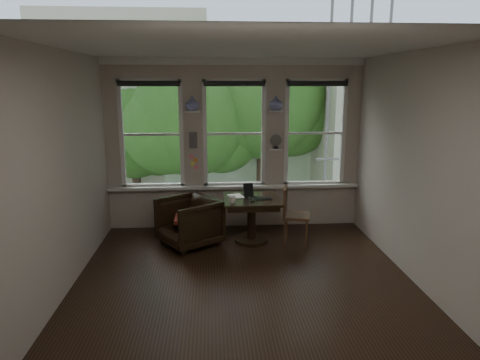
{
  "coord_description": "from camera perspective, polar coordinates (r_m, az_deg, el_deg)",
  "views": [
    {
      "loc": [
        -0.41,
        -5.33,
        2.59
      ],
      "look_at": [
        0.01,
        0.9,
        1.16
      ],
      "focal_mm": 32.0,
      "sensor_mm": 36.0,
      "label": 1
    }
  ],
  "objects": [
    {
      "name": "window_right",
      "position": [
        7.85,
        9.91,
        6.19
      ],
      "size": [
        1.1,
        0.12,
        1.9
      ],
      "primitive_type": null,
      "color": "white",
      "rests_on": "ground"
    },
    {
      "name": "desk_fan",
      "position": [
        7.62,
        4.75,
        4.84
      ],
      "size": [
        0.2,
        0.2,
        0.24
      ],
      "primitive_type": null,
      "color": "#59544F",
      "rests_on": "ground"
    },
    {
      "name": "vase_right",
      "position": [
        7.57,
        4.83,
        10.19
      ],
      "size": [
        0.24,
        0.24,
        0.25
      ],
      "primitive_type": "imported",
      "color": "silver",
      "rests_on": "shelf_right"
    },
    {
      "name": "wall_back",
      "position": [
        7.67,
        -0.77,
        4.71
      ],
      "size": [
        4.5,
        0.0,
        4.5
      ],
      "primitive_type": "plane",
      "rotation": [
        1.57,
        0.0,
        0.0
      ],
      "color": "#B8AD9D",
      "rests_on": "ground"
    },
    {
      "name": "wall_right",
      "position": [
        6.06,
        22.27,
        1.54
      ],
      "size": [
        0.0,
        4.5,
        4.5
      ],
      "primitive_type": "plane",
      "rotation": [
        1.57,
        0.0,
        -1.57
      ],
      "color": "#B8AD9D",
      "rests_on": "ground"
    },
    {
      "name": "ceiling",
      "position": [
        5.36,
        0.55,
        17.26
      ],
      "size": [
        4.5,
        4.5,
        0.0
      ],
      "primitive_type": "plane",
      "rotation": [
        3.14,
        0.0,
        0.0
      ],
      "color": "silver",
      "rests_on": "ground"
    },
    {
      "name": "drinking_glass",
      "position": [
        6.74,
        1.67,
        -2.57
      ],
      "size": [
        0.12,
        0.12,
        0.09
      ],
      "primitive_type": "imported",
      "rotation": [
        0.0,
        0.0,
        -0.05
      ],
      "color": "white",
      "rests_on": "table"
    },
    {
      "name": "cushion_red",
      "position": [
        6.96,
        -6.82,
        -5.12
      ],
      "size": [
        0.45,
        0.45,
        0.06
      ],
      "primitive_type": "cube",
      "color": "maroon",
      "rests_on": "armchair_left"
    },
    {
      "name": "table",
      "position": [
        7.08,
        1.54,
        -5.35
      ],
      "size": [
        0.9,
        0.9,
        0.75
      ],
      "primitive_type": null,
      "color": "black",
      "rests_on": "ground"
    },
    {
      "name": "armchair_left",
      "position": [
        6.98,
        -6.81,
        -5.57
      ],
      "size": [
        1.18,
        1.18,
        0.78
      ],
      "primitive_type": "imported",
      "rotation": [
        0.0,
        0.0,
        -0.98
      ],
      "color": "black",
      "rests_on": "ground"
    },
    {
      "name": "wall_front",
      "position": [
        3.29,
        3.54,
        -6.5
      ],
      "size": [
        4.5,
        0.0,
        4.5
      ],
      "primitive_type": "plane",
      "rotation": [
        -1.57,
        0.0,
        0.0
      ],
      "color": "#B8AD9D",
      "rests_on": "ground"
    },
    {
      "name": "intercom",
      "position": [
        7.58,
        -6.25,
        5.31
      ],
      "size": [
        0.14,
        0.06,
        0.28
      ],
      "primitive_type": "cube",
      "color": "#59544F",
      "rests_on": "ground"
    },
    {
      "name": "ground",
      "position": [
        5.94,
        0.49,
        -12.97
      ],
      "size": [
        4.5,
        4.5,
        0.0
      ],
      "primitive_type": "plane",
      "color": "black",
      "rests_on": "ground"
    },
    {
      "name": "laptop",
      "position": [
        6.87,
        2.97,
        -2.56
      ],
      "size": [
        0.33,
        0.22,
        0.02
      ],
      "primitive_type": "imported",
      "rotation": [
        0.0,
        0.0,
        -0.06
      ],
      "color": "black",
      "rests_on": "table"
    },
    {
      "name": "tablet",
      "position": [
        7.05,
        1.11,
        -1.33
      ],
      "size": [
        0.17,
        0.1,
        0.22
      ],
      "primitive_type": "cube",
      "rotation": [
        -0.26,
        0.0,
        0.13
      ],
      "color": "black",
      "rests_on": "table"
    },
    {
      "name": "papers",
      "position": [
        7.08,
        -0.55,
        -2.16
      ],
      "size": [
        0.29,
        0.35,
        0.0
      ],
      "primitive_type": "cube",
      "rotation": [
        0.0,
        0.0,
        0.26
      ],
      "color": "silver",
      "rests_on": "table"
    },
    {
      "name": "side_chair_right",
      "position": [
        7.1,
        7.55,
        -4.7
      ],
      "size": [
        0.51,
        0.51,
        0.92
      ],
      "primitive_type": null,
      "rotation": [
        0.0,
        0.0,
        1.33
      ],
      "color": "#462619",
      "rests_on": "ground"
    },
    {
      "name": "window_left",
      "position": [
        7.7,
        -11.67,
        5.99
      ],
      "size": [
        1.1,
        0.12,
        1.9
      ],
      "primitive_type": null,
      "color": "white",
      "rests_on": "ground"
    },
    {
      "name": "vase_left",
      "position": [
        7.49,
        -6.38,
        10.12
      ],
      "size": [
        0.24,
        0.24,
        0.25
      ],
      "primitive_type": "imported",
      "color": "silver",
      "rests_on": "shelf_left"
    },
    {
      "name": "window_center",
      "position": [
        7.64,
        -0.78,
        6.2
      ],
      "size": [
        1.1,
        0.12,
        1.9
      ],
      "primitive_type": null,
      "color": "white",
      "rests_on": "ground"
    },
    {
      "name": "mug",
      "position": [
        6.68,
        -1.01,
        -2.64
      ],
      "size": [
        0.11,
        0.11,
        0.1
      ],
      "primitive_type": "imported",
      "rotation": [
        0.0,
        0.0,
        -0.04
      ],
      "color": "white",
      "rests_on": "table"
    },
    {
      "name": "sticky_notes",
      "position": [
        7.64,
        -6.18,
        2.71
      ],
      "size": [
        0.16,
        0.01,
        0.24
      ],
      "primitive_type": null,
      "color": "pink",
      "rests_on": "ground"
    },
    {
      "name": "wall_left",
      "position": [
        5.74,
        -22.48,
        0.94
      ],
      "size": [
        0.0,
        4.5,
        4.5
      ],
      "primitive_type": "plane",
      "rotation": [
        1.57,
        0.0,
        1.57
      ],
      "color": "#B8AD9D",
      "rests_on": "ground"
    },
    {
      "name": "shelf_right",
      "position": [
        7.58,
        4.81,
        9.14
      ],
      "size": [
        0.26,
        0.16,
        0.03
      ],
      "primitive_type": "cube",
      "color": "white",
      "rests_on": "ground"
    },
    {
      "name": "shelf_left",
      "position": [
        7.5,
        -6.35,
        9.06
      ],
      "size": [
        0.26,
        0.16,
        0.03
      ],
      "primitive_type": "cube",
      "color": "white",
      "rests_on": "ground"
    }
  ]
}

